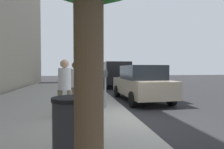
{
  "coord_description": "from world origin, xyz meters",
  "views": [
    {
      "loc": [
        -5.33,
        1.67,
        1.59
      ],
      "look_at": [
        1.2,
        0.51,
        1.4
      ],
      "focal_mm": 29.5,
      "sensor_mm": 36.0,
      "label": 1
    }
  ],
  "objects_px": {
    "pedestrian_at_meter": "(76,82)",
    "traffic_signal": "(89,58)",
    "pedestrian_bystander": "(65,83)",
    "trash_bin": "(71,130)",
    "parked_van_far": "(113,73)",
    "parked_sedan_near": "(141,83)",
    "parking_meter": "(105,80)"
  },
  "relations": [
    {
      "from": "pedestrian_at_meter",
      "to": "traffic_signal",
      "type": "height_order",
      "value": "traffic_signal"
    },
    {
      "from": "pedestrian_at_meter",
      "to": "pedestrian_bystander",
      "type": "bearing_deg",
      "value": -137.25
    },
    {
      "from": "pedestrian_bystander",
      "to": "trash_bin",
      "type": "relative_size",
      "value": 1.71
    },
    {
      "from": "pedestrian_at_meter",
      "to": "pedestrian_bystander",
      "type": "relative_size",
      "value": 0.99
    },
    {
      "from": "parked_van_far",
      "to": "pedestrian_at_meter",
      "type": "bearing_deg",
      "value": 161.89
    },
    {
      "from": "parked_sedan_near",
      "to": "trash_bin",
      "type": "distance_m",
      "value": 6.66
    },
    {
      "from": "parking_meter",
      "to": "pedestrian_at_meter",
      "type": "xyz_separation_m",
      "value": [
        -0.24,
        1.09,
        -0.02
      ]
    },
    {
      "from": "pedestrian_bystander",
      "to": "parked_sedan_near",
      "type": "xyz_separation_m",
      "value": [
        3.06,
        -3.46,
        -0.27
      ]
    },
    {
      "from": "traffic_signal",
      "to": "pedestrian_bystander",
      "type": "bearing_deg",
      "value": 173.27
    },
    {
      "from": "traffic_signal",
      "to": "parked_van_far",
      "type": "bearing_deg",
      "value": -99.29
    },
    {
      "from": "pedestrian_at_meter",
      "to": "parked_sedan_near",
      "type": "distance_m",
      "value": 3.84
    },
    {
      "from": "pedestrian_bystander",
      "to": "trash_bin",
      "type": "height_order",
      "value": "pedestrian_bystander"
    },
    {
      "from": "parked_sedan_near",
      "to": "parked_van_far",
      "type": "relative_size",
      "value": 0.85
    },
    {
      "from": "traffic_signal",
      "to": "trash_bin",
      "type": "height_order",
      "value": "traffic_signal"
    },
    {
      "from": "pedestrian_bystander",
      "to": "parked_van_far",
      "type": "height_order",
      "value": "parked_van_far"
    },
    {
      "from": "parked_van_far",
      "to": "traffic_signal",
      "type": "height_order",
      "value": "traffic_signal"
    },
    {
      "from": "parked_van_far",
      "to": "parked_sedan_near",
      "type": "bearing_deg",
      "value": -179.99
    },
    {
      "from": "pedestrian_bystander",
      "to": "parked_sedan_near",
      "type": "distance_m",
      "value": 4.63
    },
    {
      "from": "parked_van_far",
      "to": "parking_meter",
      "type": "bearing_deg",
      "value": 167.61
    },
    {
      "from": "parked_van_far",
      "to": "trash_bin",
      "type": "relative_size",
      "value": 5.17
    },
    {
      "from": "pedestrian_bystander",
      "to": "traffic_signal",
      "type": "relative_size",
      "value": 0.48
    },
    {
      "from": "parked_van_far",
      "to": "traffic_signal",
      "type": "bearing_deg",
      "value": 80.71
    },
    {
      "from": "parked_sedan_near",
      "to": "pedestrian_at_meter",
      "type": "bearing_deg",
      "value": 124.49
    },
    {
      "from": "parked_sedan_near",
      "to": "parking_meter",
      "type": "bearing_deg",
      "value": 133.04
    },
    {
      "from": "pedestrian_at_meter",
      "to": "parked_van_far",
      "type": "height_order",
      "value": "parked_van_far"
    },
    {
      "from": "pedestrian_bystander",
      "to": "parked_sedan_near",
      "type": "height_order",
      "value": "pedestrian_bystander"
    },
    {
      "from": "pedestrian_at_meter",
      "to": "parked_van_far",
      "type": "xyz_separation_m",
      "value": [
        9.64,
        -3.15,
        0.11
      ]
    },
    {
      "from": "parking_meter",
      "to": "parked_van_far",
      "type": "relative_size",
      "value": 0.27
    },
    {
      "from": "pedestrian_at_meter",
      "to": "traffic_signal",
      "type": "bearing_deg",
      "value": 55.96
    },
    {
      "from": "parking_meter",
      "to": "traffic_signal",
      "type": "distance_m",
      "value": 9.86
    },
    {
      "from": "parked_sedan_near",
      "to": "parked_van_far",
      "type": "bearing_deg",
      "value": 0.01
    },
    {
      "from": "parking_meter",
      "to": "parked_sedan_near",
      "type": "relative_size",
      "value": 0.32
    }
  ]
}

